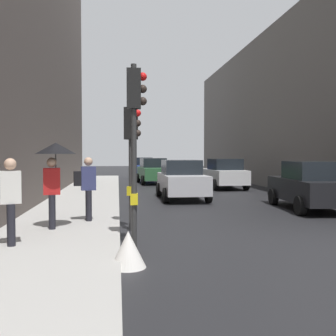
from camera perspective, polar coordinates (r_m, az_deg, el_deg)
The scene contains 13 objects.
ground_plane at distance 9.50m, azimuth 21.91°, elevation -10.31°, with size 120.00×120.00×0.00m, color black.
sidewalk_kerb at distance 14.29m, azimuth -13.23°, elevation -5.79°, with size 2.97×40.00×0.16m, color #A8A5A0.
traffic_light_near_left at distance 8.27m, azimuth -4.92°, elevation 6.83°, with size 0.43×0.25×3.92m.
traffic_light_near_right at distance 10.11m, azimuth -5.39°, elevation 3.69°, with size 0.45×0.35×3.34m.
car_silver_hatchback at distance 17.35m, azimuth 2.05°, elevation -1.73°, with size 2.03×4.20×1.76m.
car_green_estate at distance 26.71m, azimuth -2.18°, elevation -0.42°, with size 2.24×4.31×1.76m.
car_blue_van at distance 33.22m, azimuth -3.73°, elevation 0.04°, with size 2.13×4.26×1.76m.
car_dark_suv at distance 14.91m, azimuth 20.36°, elevation -2.46°, with size 2.27×4.32×1.76m.
car_white_compact at distance 23.01m, azimuth 8.27°, elevation -0.83°, with size 2.12×4.25×1.76m.
pedestrian_with_umbrella at distance 9.96m, azimuth -16.46°, elevation 0.98°, with size 1.00×1.00×2.14m.
pedestrian_with_grey_backpack at distance 10.97m, azimuth -11.93°, elevation -2.44°, with size 0.63×0.38×1.77m.
pedestrian_with_black_backpack at distance 8.45m, azimuth -22.59°, elevation -3.86°, with size 0.65×0.43×1.77m.
warning_sign_triangle at distance 7.00m, azimuth -5.91°, elevation -11.87°, with size 0.64×0.64×0.65m, color silver.
Camera 1 is at (-4.57, -8.09, 2.00)m, focal length 41.14 mm.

